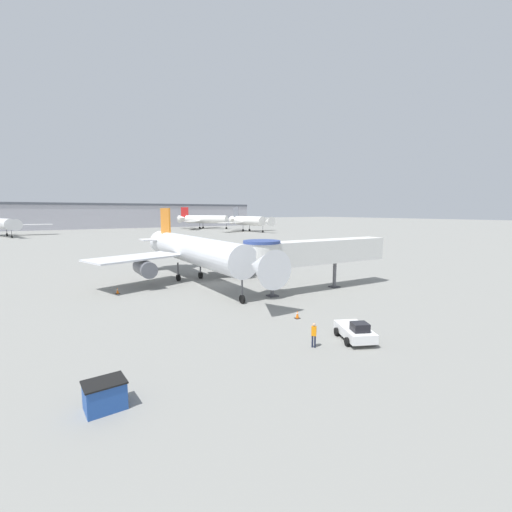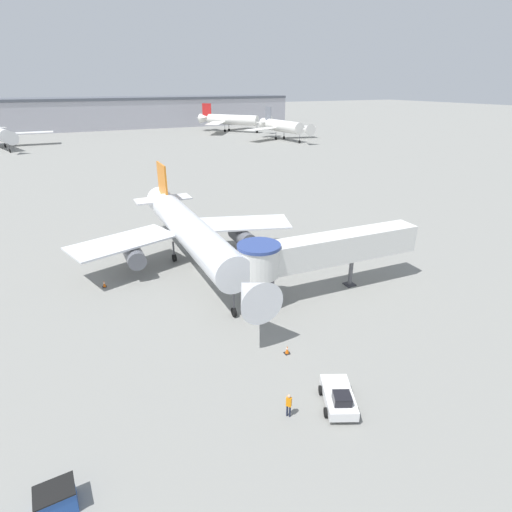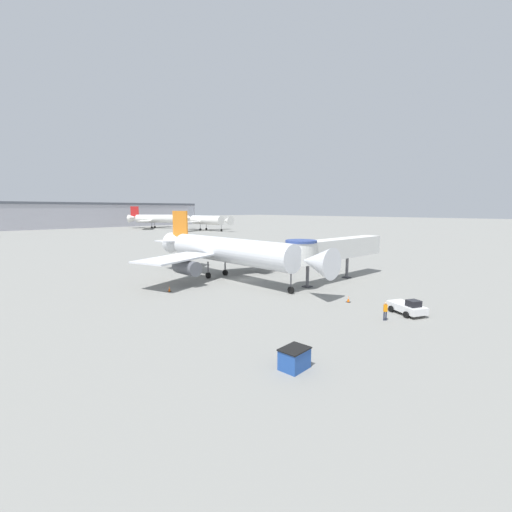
# 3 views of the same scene
# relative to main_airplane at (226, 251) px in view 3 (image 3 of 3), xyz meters

# --- Properties ---
(ground_plane) EXTENTS (800.00, 800.00, 0.00)m
(ground_plane) POSITION_rel_main_airplane_xyz_m (1.77, -2.19, -4.26)
(ground_plane) COLOR gray
(main_airplane) EXTENTS (27.48, 33.82, 10.09)m
(main_airplane) POSITION_rel_main_airplane_xyz_m (0.00, 0.00, 0.00)
(main_airplane) COLOR silver
(main_airplane) RESTS_ON ground_plane
(jet_bridge) EXTENTS (20.01, 4.12, 6.41)m
(jet_bridge) POSITION_rel_main_airplane_xyz_m (9.55, -11.90, 0.46)
(jet_bridge) COLOR silver
(jet_bridge) RESTS_ON ground_plane
(pushback_tug_white) EXTENTS (3.29, 4.21, 1.61)m
(pushback_tug_white) POSITION_rel_main_airplane_xyz_m (1.93, -25.97, -3.56)
(pushback_tug_white) COLOR silver
(pushback_tug_white) RESTS_ON ground_plane
(service_container_blue) EXTENTS (2.01, 1.59, 1.41)m
(service_container_blue) POSITION_rel_main_airplane_xyz_m (-15.31, -25.57, -3.55)
(service_container_blue) COLOR #234C9E
(service_container_blue) RESTS_ON ground_plane
(traffic_cone_near_nose) EXTENTS (0.44, 0.44, 0.73)m
(traffic_cone_near_nose) POSITION_rel_main_airplane_xyz_m (1.66, -19.53, -3.91)
(traffic_cone_near_nose) COLOR black
(traffic_cone_near_nose) RESTS_ON ground_plane
(traffic_cone_port_wing) EXTENTS (0.45, 0.45, 0.74)m
(traffic_cone_port_wing) POSITION_rel_main_airplane_xyz_m (-10.21, -1.02, -3.91)
(traffic_cone_port_wing) COLOR black
(traffic_cone_port_wing) RESTS_ON ground_plane
(ground_crew_marshaller) EXTENTS (0.37, 0.39, 1.79)m
(ground_crew_marshaller) POSITION_rel_main_airplane_xyz_m (-1.58, -25.31, -3.23)
(ground_crew_marshaller) COLOR #1E2338
(ground_crew_marshaller) RESTS_ON ground_plane
(background_jet_gray_tail) EXTENTS (31.11, 31.11, 11.65)m
(background_jet_gray_tail) POSITION_rel_main_airplane_xyz_m (66.34, 95.98, 0.82)
(background_jet_gray_tail) COLOR white
(background_jet_gray_tail) RESTS_ON ground_plane
(background_jet_red_tail) EXTENTS (30.26, 30.88, 11.78)m
(background_jet_red_tail) POSITION_rel_main_airplane_xyz_m (59.69, 131.21, 0.88)
(background_jet_red_tail) COLOR white
(background_jet_red_tail) RESTS_ON ground_plane
(terminal_building) EXTENTS (174.97, 26.60, 13.98)m
(terminal_building) POSITION_rel_main_airplane_xyz_m (16.10, 172.81, 2.74)
(terminal_building) COLOR #A8A8B2
(terminal_building) RESTS_ON ground_plane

